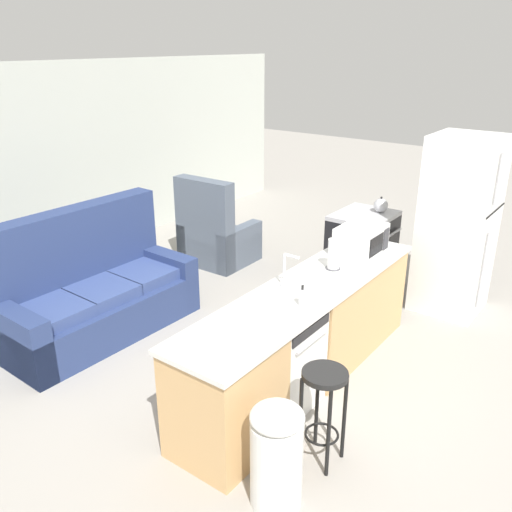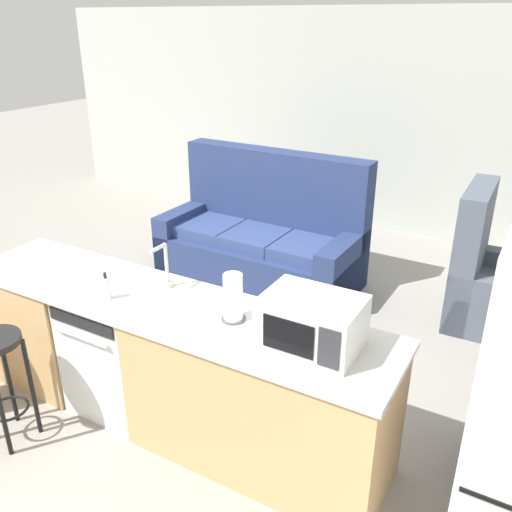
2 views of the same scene
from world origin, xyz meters
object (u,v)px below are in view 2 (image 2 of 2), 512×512
Objects in this scene: dishwasher at (121,349)px; couch at (264,240)px; microwave at (312,322)px; armchair at (490,285)px; paper_towel_roll at (233,298)px; soap_bottle at (107,288)px.

couch reaches higher than dishwasher.
microwave is (1.38, -0.00, 0.62)m from dishwasher.
couch is 2.14m from armchair.
armchair is (1.12, 2.39, -0.69)m from paper_towel_roll.
armchair is at bearing 75.51° from microwave.
soap_bottle is at bearing -173.60° from microwave.
paper_towel_roll is 0.24× the size of armchair.
microwave is at bearing 6.40° from soap_bottle.
armchair reaches higher than paper_towel_roll.
couch is at bearing 114.69° from paper_towel_roll.
paper_towel_roll is 1.60× the size of soap_bottle.
microwave reaches higher than soap_bottle.
dishwasher is at bearing -129.74° from armchair.
paper_towel_roll is 0.14× the size of couch.
paper_towel_roll is 0.82m from soap_bottle.
dishwasher is 0.58m from soap_bottle.
armchair reaches higher than microwave.
couch reaches higher than armchair.
paper_towel_roll reaches higher than dishwasher.
couch is at bearing 95.37° from soap_bottle.
armchair is at bearing 53.25° from soap_bottle.
armchair is (0.62, 2.42, -0.69)m from microwave.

